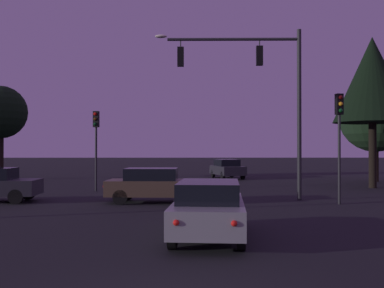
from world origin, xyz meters
TOP-DOWN VIEW (x-y plane):
  - ground_plane at (0.00, 24.50)m, footprint 168.00×168.00m
  - traffic_signal_mast_arm at (3.67, 14.29)m, footprint 6.79×0.46m
  - traffic_light_corner_left at (6.82, 12.70)m, footprint 0.34×0.37m
  - traffic_light_corner_right at (-4.82, 18.76)m, footprint 0.35×0.38m
  - car_nearside_lane at (0.86, 5.51)m, footprint 2.20×4.61m
  - car_crossing_left at (-1.18, 13.39)m, footprint 4.31×2.04m
  - car_far_lane at (3.48, 29.16)m, footprint 2.66×4.33m
  - tree_behind_sign at (11.51, 20.57)m, footprint 4.67×4.67m
  - tree_left_far at (13.87, 25.74)m, footprint 5.15×5.15m
  - tree_center_horizon at (-13.91, 27.86)m, footprint 4.02×4.02m

SIDE VIEW (x-z plane):
  - ground_plane at x=0.00m, z-range 0.00..0.00m
  - car_far_lane at x=3.48m, z-range 0.03..1.55m
  - car_crossing_left at x=-1.18m, z-range 0.04..1.56m
  - car_nearside_lane at x=0.86m, z-range 0.04..1.56m
  - traffic_light_corner_right at x=-4.82m, z-range 0.93..5.41m
  - traffic_light_corner_left at x=6.82m, z-range 0.97..5.71m
  - tree_left_far at x=13.87m, z-range 1.05..8.34m
  - tree_center_horizon at x=-13.91m, z-range 1.52..8.68m
  - traffic_signal_mast_arm at x=3.67m, z-range 1.54..9.45m
  - tree_behind_sign at x=11.51m, z-range 1.95..11.10m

